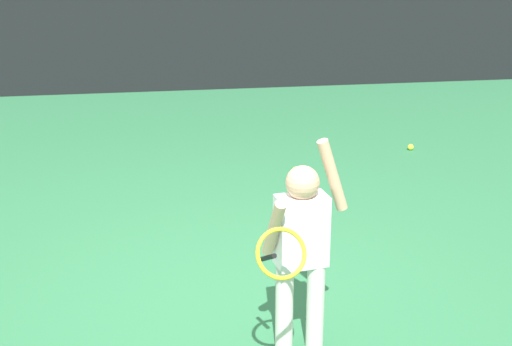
% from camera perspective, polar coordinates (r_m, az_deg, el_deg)
% --- Properties ---
extents(ground_plane, '(20.00, 20.00, 0.00)m').
position_cam_1_polar(ground_plane, '(5.39, -1.13, -9.83)').
color(ground_plane, '#2D7247').
extents(tennis_player, '(0.65, 0.66, 1.35)m').
position_cam_1_polar(tennis_player, '(4.60, 3.28, -5.20)').
color(tennis_player, silver).
rests_on(tennis_player, ground).
extents(tennis_ball_0, '(0.07, 0.07, 0.07)m').
position_cam_1_polar(tennis_ball_0, '(7.75, 2.90, 0.22)').
color(tennis_ball_0, '#CCE033').
rests_on(tennis_ball_0, ground).
extents(tennis_ball_2, '(0.07, 0.07, 0.07)m').
position_cam_1_polar(tennis_ball_2, '(8.58, 11.28, 1.88)').
color(tennis_ball_2, '#CCE033').
rests_on(tennis_ball_2, ground).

